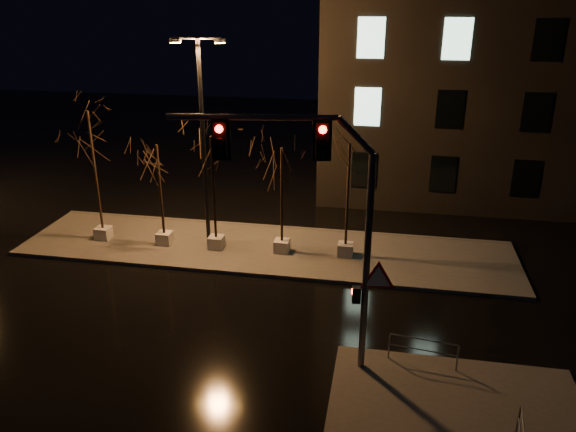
# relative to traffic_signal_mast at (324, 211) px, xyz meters

# --- Properties ---
(ground) EXTENTS (90.00, 90.00, 0.00)m
(ground) POSITION_rel_traffic_signal_mast_xyz_m (-3.54, 2.09, -5.21)
(ground) COLOR black
(ground) RESTS_ON ground
(median) EXTENTS (22.00, 5.00, 0.15)m
(median) POSITION_rel_traffic_signal_mast_xyz_m (-3.54, 8.09, -5.14)
(median) COLOR #4B4943
(median) RESTS_ON ground
(sidewalk_corner) EXTENTS (7.00, 5.00, 0.15)m
(sidewalk_corner) POSITION_rel_traffic_signal_mast_xyz_m (3.96, -1.41, -5.14)
(sidewalk_corner) COLOR #4B4943
(sidewalk_corner) RESTS_ON ground
(building) EXTENTS (25.00, 12.00, 15.00)m
(building) POSITION_rel_traffic_signal_mast_xyz_m (10.46, 20.09, 2.29)
(building) COLOR black
(building) RESTS_ON ground
(tree_0) EXTENTS (1.80, 1.80, 6.13)m
(tree_0) POSITION_rel_traffic_signal_mast_xyz_m (-11.14, 7.69, -0.42)
(tree_0) COLOR beige
(tree_0) RESTS_ON median
(tree_1) EXTENTS (1.80, 1.80, 4.75)m
(tree_1) POSITION_rel_traffic_signal_mast_xyz_m (-8.12, 7.65, -1.46)
(tree_1) COLOR beige
(tree_1) RESTS_ON median
(tree_2) EXTENTS (1.80, 1.80, 5.24)m
(tree_2) POSITION_rel_traffic_signal_mast_xyz_m (-5.67, 7.64, -1.09)
(tree_2) COLOR beige
(tree_2) RESTS_ON median
(tree_3) EXTENTS (1.80, 1.80, 4.83)m
(tree_3) POSITION_rel_traffic_signal_mast_xyz_m (-2.70, 7.78, -1.39)
(tree_3) COLOR beige
(tree_3) RESTS_ON median
(tree_4) EXTENTS (1.80, 1.80, 5.14)m
(tree_4) POSITION_rel_traffic_signal_mast_xyz_m (0.08, 7.92, -1.16)
(tree_4) COLOR beige
(tree_4) RESTS_ON median
(traffic_signal_mast) EXTENTS (6.27, 1.00, 7.71)m
(traffic_signal_mast) POSITION_rel_traffic_signal_mast_xyz_m (0.00, 0.00, 0.00)
(traffic_signal_mast) COLOR #54565C
(traffic_signal_mast) RESTS_ON sidewalk_corner
(streetlight_main) EXTENTS (2.26, 0.53, 9.02)m
(streetlight_main) POSITION_rel_traffic_signal_mast_xyz_m (-6.11, 7.94, 0.14)
(streetlight_main) COLOR black
(streetlight_main) RESTS_ON median
(guard_rail_a) EXTENTS (2.07, 0.32, 0.90)m
(guard_rail_a) POSITION_rel_traffic_signal_mast_xyz_m (3.07, 0.59, -4.48)
(guard_rail_a) COLOR #54565C
(guard_rail_a) RESTS_ON sidewalk_corner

